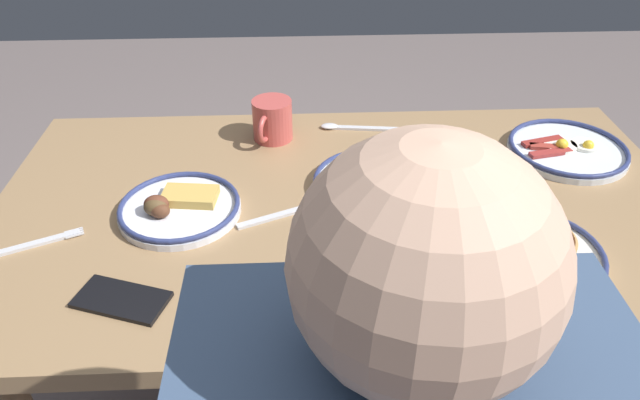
{
  "coord_description": "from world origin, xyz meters",
  "views": [
    {
      "loc": [
        0.09,
        0.92,
        1.38
      ],
      "look_at": [
        0.05,
        0.03,
        0.75
      ],
      "focal_mm": 32.55,
      "sensor_mm": 36.0,
      "label": 1
    }
  ],
  "objects_px": {
    "plate_far_side": "(532,250)",
    "coffee_mug": "(272,120)",
    "plate_far_companion": "(567,149)",
    "cell_phone": "(122,300)",
    "tea_spoon": "(351,127)",
    "plate_center_pancakes": "(179,207)",
    "fork_near": "(286,213)",
    "fork_far": "(27,246)",
    "plate_near_main": "(374,182)"
  },
  "relations": [
    {
      "from": "tea_spoon",
      "to": "plate_far_companion",
      "type": "bearing_deg",
      "value": 163.53
    },
    {
      "from": "plate_center_pancakes",
      "to": "fork_far",
      "type": "relative_size",
      "value": 1.25
    },
    {
      "from": "plate_center_pancakes",
      "to": "plate_far_side",
      "type": "xyz_separation_m",
      "value": [
        -0.62,
        0.16,
        0.0
      ]
    },
    {
      "from": "plate_near_main",
      "to": "cell_phone",
      "type": "distance_m",
      "value": 0.53
    },
    {
      "from": "coffee_mug",
      "to": "cell_phone",
      "type": "height_order",
      "value": "coffee_mug"
    },
    {
      "from": "plate_center_pancakes",
      "to": "coffee_mug",
      "type": "distance_m",
      "value": 0.33
    },
    {
      "from": "plate_far_side",
      "to": "coffee_mug",
      "type": "xyz_separation_m",
      "value": [
        0.45,
        -0.45,
        0.03
      ]
    },
    {
      "from": "fork_near",
      "to": "cell_phone",
      "type": "bearing_deg",
      "value": 40.2
    },
    {
      "from": "plate_near_main",
      "to": "plate_far_side",
      "type": "xyz_separation_m",
      "value": [
        -0.24,
        0.23,
        0.0
      ]
    },
    {
      "from": "plate_far_side",
      "to": "tea_spoon",
      "type": "xyz_separation_m",
      "value": [
        0.27,
        -0.48,
        -0.01
      ]
    },
    {
      "from": "plate_center_pancakes",
      "to": "fork_near",
      "type": "relative_size",
      "value": 1.26
    },
    {
      "from": "fork_far",
      "to": "tea_spoon",
      "type": "bearing_deg",
      "value": -145.97
    },
    {
      "from": "fork_near",
      "to": "fork_far",
      "type": "distance_m",
      "value": 0.46
    },
    {
      "from": "coffee_mug",
      "to": "cell_phone",
      "type": "distance_m",
      "value": 0.57
    },
    {
      "from": "plate_far_companion",
      "to": "tea_spoon",
      "type": "relative_size",
      "value": 1.3
    },
    {
      "from": "tea_spoon",
      "to": "plate_center_pancakes",
      "type": "bearing_deg",
      "value": 42.07
    },
    {
      "from": "plate_far_side",
      "to": "fork_near",
      "type": "xyz_separation_m",
      "value": [
        0.42,
        -0.15,
        -0.02
      ]
    },
    {
      "from": "plate_near_main",
      "to": "tea_spoon",
      "type": "xyz_separation_m",
      "value": [
        0.02,
        -0.25,
        -0.01
      ]
    },
    {
      "from": "plate_far_companion",
      "to": "plate_far_side",
      "type": "relative_size",
      "value": 1.04
    },
    {
      "from": "plate_center_pancakes",
      "to": "plate_far_side",
      "type": "distance_m",
      "value": 0.64
    },
    {
      "from": "cell_phone",
      "to": "fork_near",
      "type": "height_order",
      "value": "cell_phone"
    },
    {
      "from": "plate_center_pancakes",
      "to": "cell_phone",
      "type": "xyz_separation_m",
      "value": [
        0.06,
        0.23,
        -0.01
      ]
    },
    {
      "from": "plate_far_companion",
      "to": "fork_near",
      "type": "xyz_separation_m",
      "value": [
        0.62,
        0.2,
        -0.01
      ]
    },
    {
      "from": "plate_near_main",
      "to": "plate_far_side",
      "type": "bearing_deg",
      "value": 136.52
    },
    {
      "from": "plate_far_side",
      "to": "coffee_mug",
      "type": "relative_size",
      "value": 2.06
    },
    {
      "from": "plate_far_companion",
      "to": "coffee_mug",
      "type": "distance_m",
      "value": 0.66
    },
    {
      "from": "plate_center_pancakes",
      "to": "plate_far_companion",
      "type": "relative_size",
      "value": 0.9
    },
    {
      "from": "plate_far_companion",
      "to": "fork_near",
      "type": "distance_m",
      "value": 0.65
    },
    {
      "from": "plate_far_companion",
      "to": "cell_phone",
      "type": "bearing_deg",
      "value": 25.32
    },
    {
      "from": "coffee_mug",
      "to": "plate_center_pancakes",
      "type": "bearing_deg",
      "value": 58.84
    },
    {
      "from": "tea_spoon",
      "to": "fork_far",
      "type": "bearing_deg",
      "value": 34.03
    },
    {
      "from": "plate_near_main",
      "to": "fork_near",
      "type": "relative_size",
      "value": 1.36
    },
    {
      "from": "plate_far_companion",
      "to": "fork_near",
      "type": "height_order",
      "value": "plate_far_companion"
    },
    {
      "from": "plate_center_pancakes",
      "to": "fork_far",
      "type": "height_order",
      "value": "plate_center_pancakes"
    },
    {
      "from": "fork_far",
      "to": "tea_spoon",
      "type": "xyz_separation_m",
      "value": [
        -0.61,
        -0.41,
        0.0
      ]
    },
    {
      "from": "plate_far_side",
      "to": "fork_near",
      "type": "distance_m",
      "value": 0.44
    },
    {
      "from": "fork_near",
      "to": "plate_center_pancakes",
      "type": "bearing_deg",
      "value": -4.09
    },
    {
      "from": "cell_phone",
      "to": "fork_near",
      "type": "xyz_separation_m",
      "value": [
        -0.26,
        -0.22,
        -0.0
      ]
    },
    {
      "from": "fork_near",
      "to": "tea_spoon",
      "type": "relative_size",
      "value": 0.93
    },
    {
      "from": "coffee_mug",
      "to": "fork_near",
      "type": "distance_m",
      "value": 0.3
    },
    {
      "from": "cell_phone",
      "to": "fork_near",
      "type": "bearing_deg",
      "value": -120.85
    },
    {
      "from": "plate_far_companion",
      "to": "tea_spoon",
      "type": "height_order",
      "value": "plate_far_companion"
    },
    {
      "from": "plate_far_side",
      "to": "coffee_mug",
      "type": "height_order",
      "value": "coffee_mug"
    },
    {
      "from": "fork_far",
      "to": "plate_near_main",
      "type": "bearing_deg",
      "value": -166.04
    },
    {
      "from": "plate_far_side",
      "to": "tea_spoon",
      "type": "height_order",
      "value": "plate_far_side"
    },
    {
      "from": "plate_near_main",
      "to": "plate_center_pancakes",
      "type": "relative_size",
      "value": 1.08
    },
    {
      "from": "cell_phone",
      "to": "fork_near",
      "type": "distance_m",
      "value": 0.34
    },
    {
      "from": "plate_center_pancakes",
      "to": "fork_far",
      "type": "distance_m",
      "value": 0.27
    },
    {
      "from": "coffee_mug",
      "to": "fork_near",
      "type": "relative_size",
      "value": 0.65
    },
    {
      "from": "plate_far_companion",
      "to": "fork_near",
      "type": "relative_size",
      "value": 1.4
    }
  ]
}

